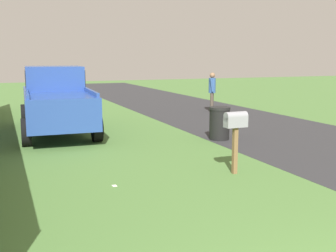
{
  "coord_description": "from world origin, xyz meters",
  "views": [
    {
      "loc": [
        -1.69,
        3.26,
        2.39
      ],
      "look_at": [
        5.03,
        0.53,
        1.18
      ],
      "focal_mm": 44.26,
      "sensor_mm": 36.0,
      "label": 1
    }
  ],
  "objects": [
    {
      "name": "litter_wrapper_far_scatter",
      "position": [
        5.61,
        1.38,
        0.0
      ],
      "size": [
        0.12,
        0.09,
        0.01
      ],
      "primitive_type": "cube",
      "rotation": [
        0.0,
        0.0,
        0.05
      ],
      "color": "silver",
      "rests_on": "ground"
    },
    {
      "name": "trash_bin",
      "position": [
        8.79,
        -2.62,
        0.48
      ],
      "size": [
        0.62,
        0.62,
        0.96
      ],
      "color": "black",
      "rests_on": "ground"
    },
    {
      "name": "pickup_truck",
      "position": [
        11.86,
        1.63,
        1.11
      ],
      "size": [
        5.47,
        2.37,
        2.09
      ],
      "rotation": [
        0.0,
        0.0,
        -0.05
      ],
      "color": "#284793",
      "rests_on": "ground"
    },
    {
      "name": "mailbox",
      "position": [
        5.49,
        -1.14,
        1.03
      ],
      "size": [
        0.22,
        0.47,
        1.3
      ],
      "rotation": [
        0.0,
        0.0,
        0.02
      ],
      "color": "brown",
      "rests_on": "ground"
    },
    {
      "name": "pedestrian",
      "position": [
        14.24,
        -5.27,
        1.0
      ],
      "size": [
        0.42,
        0.4,
        1.72
      ],
      "rotation": [
        0.0,
        0.0,
        4.12
      ],
      "color": "#4C4238",
      "rests_on": "ground"
    }
  ]
}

